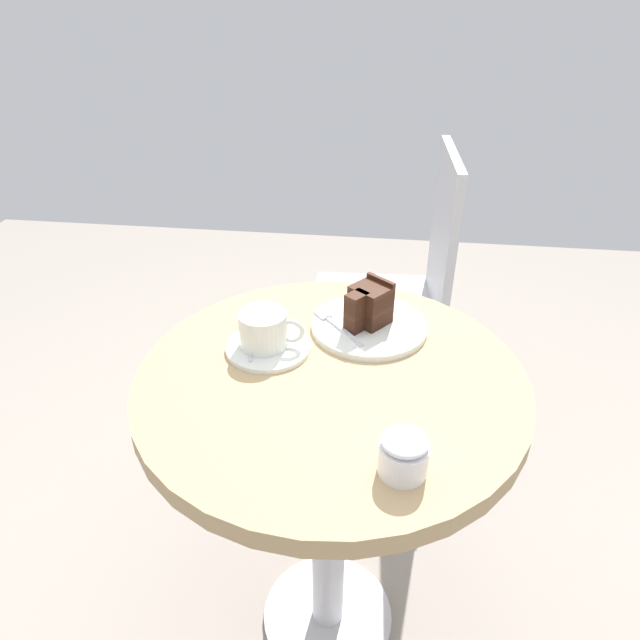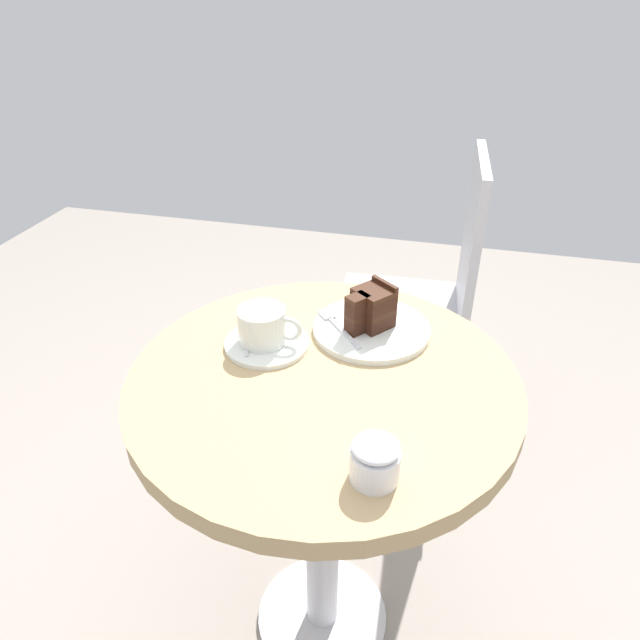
{
  "view_description": "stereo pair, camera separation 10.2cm",
  "coord_description": "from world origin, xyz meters",
  "px_view_note": "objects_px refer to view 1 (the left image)",
  "views": [
    {
      "loc": [
        0.08,
        -0.76,
        1.3
      ],
      "look_at": [
        -0.03,
        0.1,
        0.75
      ],
      "focal_mm": 32.0,
      "sensor_mm": 36.0,
      "label": 1
    },
    {
      "loc": [
        0.18,
        -0.74,
        1.3
      ],
      "look_at": [
        -0.03,
        0.1,
        0.75
      ],
      "focal_mm": 32.0,
      "sensor_mm": 36.0,
      "label": 2
    }
  ],
  "objects_px": {
    "cake_plate": "(369,326)",
    "cafe_chair": "(408,280)",
    "cake_slice": "(369,305)",
    "saucer": "(268,347)",
    "fork": "(333,323)",
    "napkin": "(372,329)",
    "teaspoon": "(247,339)",
    "sugar_pot": "(404,454)",
    "coffee_cup": "(264,329)"
  },
  "relations": [
    {
      "from": "coffee_cup",
      "to": "napkin",
      "type": "bearing_deg",
      "value": 24.69
    },
    {
      "from": "saucer",
      "to": "coffee_cup",
      "type": "bearing_deg",
      "value": 174.71
    },
    {
      "from": "cake_plate",
      "to": "cake_slice",
      "type": "distance_m",
      "value": 0.04
    },
    {
      "from": "saucer",
      "to": "cafe_chair",
      "type": "distance_m",
      "value": 0.75
    },
    {
      "from": "teaspoon",
      "to": "napkin",
      "type": "bearing_deg",
      "value": -90.07
    },
    {
      "from": "saucer",
      "to": "napkin",
      "type": "relative_size",
      "value": 0.74
    },
    {
      "from": "saucer",
      "to": "cake_plate",
      "type": "distance_m",
      "value": 0.2
    },
    {
      "from": "saucer",
      "to": "teaspoon",
      "type": "xyz_separation_m",
      "value": [
        -0.04,
        0.01,
        0.01
      ]
    },
    {
      "from": "teaspoon",
      "to": "sugar_pot",
      "type": "height_order",
      "value": "sugar_pot"
    },
    {
      "from": "fork",
      "to": "teaspoon",
      "type": "bearing_deg",
      "value": 74.17
    },
    {
      "from": "cake_slice",
      "to": "cake_plate",
      "type": "bearing_deg",
      "value": -32.84
    },
    {
      "from": "coffee_cup",
      "to": "teaspoon",
      "type": "height_order",
      "value": "coffee_cup"
    },
    {
      "from": "napkin",
      "to": "cafe_chair",
      "type": "relative_size",
      "value": 0.23
    },
    {
      "from": "coffee_cup",
      "to": "sugar_pot",
      "type": "relative_size",
      "value": 1.74
    },
    {
      "from": "cake_plate",
      "to": "sugar_pot",
      "type": "bearing_deg",
      "value": -79.84
    },
    {
      "from": "teaspoon",
      "to": "cake_slice",
      "type": "relative_size",
      "value": 1.08
    },
    {
      "from": "teaspoon",
      "to": "fork",
      "type": "bearing_deg",
      "value": -84.0
    },
    {
      "from": "coffee_cup",
      "to": "cake_slice",
      "type": "relative_size",
      "value": 1.19
    },
    {
      "from": "coffee_cup",
      "to": "napkin",
      "type": "height_order",
      "value": "coffee_cup"
    },
    {
      "from": "fork",
      "to": "sugar_pot",
      "type": "relative_size",
      "value": 1.8
    },
    {
      "from": "cake_slice",
      "to": "saucer",
      "type": "bearing_deg",
      "value": -151.77
    },
    {
      "from": "cake_plate",
      "to": "sugar_pot",
      "type": "xyz_separation_m",
      "value": [
        0.06,
        -0.35,
        0.03
      ]
    },
    {
      "from": "saucer",
      "to": "cake_plate",
      "type": "xyz_separation_m",
      "value": [
        0.17,
        0.09,
        0.0
      ]
    },
    {
      "from": "cake_plate",
      "to": "cafe_chair",
      "type": "bearing_deg",
      "value": 81.09
    },
    {
      "from": "saucer",
      "to": "sugar_pot",
      "type": "xyz_separation_m",
      "value": [
        0.24,
        -0.26,
        0.03
      ]
    },
    {
      "from": "sugar_pot",
      "to": "cake_plate",
      "type": "bearing_deg",
      "value": 100.16
    },
    {
      "from": "teaspoon",
      "to": "cafe_chair",
      "type": "relative_size",
      "value": 0.12
    },
    {
      "from": "napkin",
      "to": "sugar_pot",
      "type": "bearing_deg",
      "value": -80.74
    },
    {
      "from": "coffee_cup",
      "to": "cake_slice",
      "type": "xyz_separation_m",
      "value": [
        0.18,
        0.09,
        0.01
      ]
    },
    {
      "from": "saucer",
      "to": "coffee_cup",
      "type": "height_order",
      "value": "coffee_cup"
    },
    {
      "from": "teaspoon",
      "to": "saucer",
      "type": "bearing_deg",
      "value": -124.92
    },
    {
      "from": "saucer",
      "to": "cake_slice",
      "type": "bearing_deg",
      "value": 28.23
    },
    {
      "from": "saucer",
      "to": "cake_plate",
      "type": "height_order",
      "value": "cake_plate"
    },
    {
      "from": "cake_slice",
      "to": "napkin",
      "type": "xyz_separation_m",
      "value": [
        0.01,
        -0.01,
        -0.05
      ]
    },
    {
      "from": "cake_plate",
      "to": "fork",
      "type": "bearing_deg",
      "value": -171.27
    },
    {
      "from": "fork",
      "to": "cake_slice",
      "type": "bearing_deg",
      "value": -119.5
    },
    {
      "from": "cafe_chair",
      "to": "fork",
      "type": "bearing_deg",
      "value": -17.64
    },
    {
      "from": "cake_plate",
      "to": "napkin",
      "type": "height_order",
      "value": "cake_plate"
    },
    {
      "from": "cafe_chair",
      "to": "coffee_cup",
      "type": "bearing_deg",
      "value": -24.65
    },
    {
      "from": "teaspoon",
      "to": "cake_plate",
      "type": "height_order",
      "value": "teaspoon"
    },
    {
      "from": "napkin",
      "to": "saucer",
      "type": "bearing_deg",
      "value": -154.56
    },
    {
      "from": "fork",
      "to": "sugar_pot",
      "type": "height_order",
      "value": "sugar_pot"
    },
    {
      "from": "cake_plate",
      "to": "napkin",
      "type": "xyz_separation_m",
      "value": [
        0.01,
        -0.0,
        -0.0
      ]
    },
    {
      "from": "teaspoon",
      "to": "napkin",
      "type": "height_order",
      "value": "teaspoon"
    },
    {
      "from": "teaspoon",
      "to": "fork",
      "type": "height_order",
      "value": "fork"
    },
    {
      "from": "sugar_pot",
      "to": "saucer",
      "type": "bearing_deg",
      "value": 132.27
    },
    {
      "from": "cake_plate",
      "to": "fork",
      "type": "height_order",
      "value": "fork"
    },
    {
      "from": "teaspoon",
      "to": "cafe_chair",
      "type": "distance_m",
      "value": 0.76
    },
    {
      "from": "fork",
      "to": "cafe_chair",
      "type": "distance_m",
      "value": 0.65
    },
    {
      "from": "cake_slice",
      "to": "napkin",
      "type": "relative_size",
      "value": 0.47
    }
  ]
}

